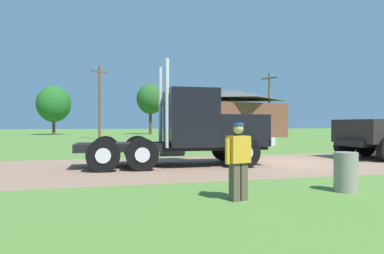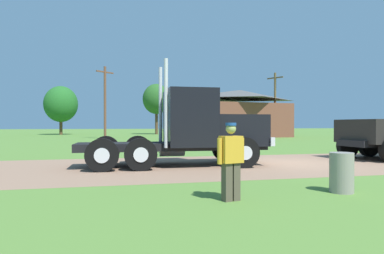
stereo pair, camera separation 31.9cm
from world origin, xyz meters
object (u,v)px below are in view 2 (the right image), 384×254
Objects in this scene: utility_pole_far at (275,103)px; utility_pole_near at (105,100)px; visitor_standing_near at (231,159)px; shed_building at (240,114)px; truck_foreground_white at (195,130)px; steel_barrel at (342,173)px.

utility_pole_near is at bearing 179.67° from utility_pole_far.
visitor_standing_near is 34.51m from shed_building.
shed_building reaches higher than visitor_standing_near.
visitor_standing_near is 0.21× the size of utility_pole_far.
utility_pole_far is at bearing -0.33° from utility_pole_near.
utility_pole_far is at bearing 61.84° from visitor_standing_near.
truck_foreground_white is at bearing -122.58° from utility_pole_far.
visitor_standing_near is 30.62m from utility_pole_near.
utility_pole_far is (3.65, -1.99, 1.32)m from shed_building.
truck_foreground_white is at bearing -80.40° from utility_pole_near.
shed_building reaches higher than steel_barrel.
utility_pole_far reaches higher than shed_building.
shed_building is (12.48, 32.12, 1.90)m from visitor_standing_near.
truck_foreground_white reaches higher than steel_barrel.
visitor_standing_near is at bearing -96.31° from truck_foreground_white.
shed_building is 4.36m from utility_pole_far.
utility_pole_far is (15.48, 24.23, 2.74)m from truck_foreground_white.
utility_pole_far is at bearing -28.53° from shed_building.
truck_foreground_white is 0.93× the size of utility_pole_far.
steel_barrel is at bearing 4.48° from visitor_standing_near.
utility_pole_near is at bearing 96.53° from visitor_standing_near.
shed_building is at bearing 6.70° from utility_pole_near.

